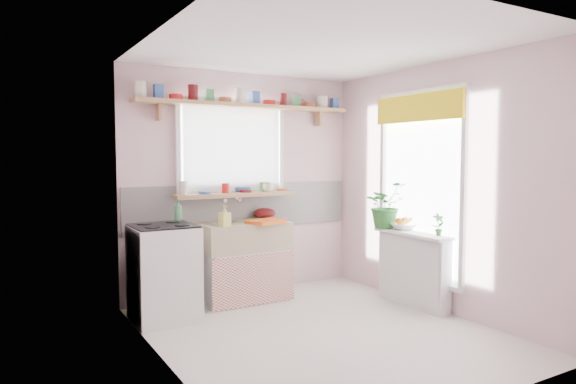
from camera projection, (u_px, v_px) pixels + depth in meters
room at (328, 174)px, 5.54m from camera, size 3.20×3.20×3.20m
sink_unit at (243, 261)px, 5.57m from camera, size 0.95×0.65×1.11m
cooker at (164, 272)px, 4.88m from camera, size 0.58×0.58×0.93m
radiator_ledge at (413, 268)px, 5.37m from camera, size 0.22×0.95×0.78m
windowsill at (236, 195)px, 5.68m from camera, size 1.40×0.22×0.04m
pine_shelf at (248, 106)px, 5.68m from camera, size 2.52×0.24×0.04m
shelf_crockery at (248, 99)px, 5.68m from camera, size 2.47×0.11×0.12m
sill_crockery at (231, 188)px, 5.65m from camera, size 1.35×0.11×0.12m
dish_tray at (266, 222)px, 5.47m from camera, size 0.43×0.37×0.04m
colander at (265, 213)px, 5.91m from camera, size 0.34×0.34×0.12m
jade_plant at (385, 205)px, 5.64m from camera, size 0.50×0.44×0.51m
fruit_bowl at (404, 227)px, 5.52m from camera, size 0.30×0.30×0.07m
herb_pot at (438, 224)px, 5.09m from camera, size 0.14×0.11×0.23m
soap_bottle_sink at (225, 216)px, 5.22m from camera, size 0.11×0.11×0.21m
sill_cup at (268, 188)px, 5.82m from camera, size 0.14×0.14×0.10m
sill_bowl at (242, 189)px, 5.78m from camera, size 0.24×0.24×0.06m
shelf_vase at (300, 101)px, 6.09m from camera, size 0.18×0.18×0.15m
cooker_bottle at (178, 210)px, 5.14m from camera, size 0.10×0.10×0.22m
fruit at (404, 221)px, 5.52m from camera, size 0.20×0.14×0.10m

